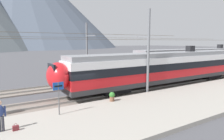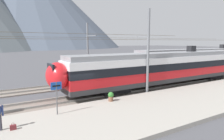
% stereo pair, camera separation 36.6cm
% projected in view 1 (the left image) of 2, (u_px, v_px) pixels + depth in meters
% --- Properties ---
extents(ground_plane, '(400.00, 400.00, 0.00)m').
position_uv_depth(ground_plane, '(78.00, 103.00, 16.82)').
color(ground_plane, '#4C4C51').
extents(platform_slab, '(120.00, 6.98, 0.30)m').
position_uv_depth(platform_slab, '(107.00, 119.00, 12.88)').
color(platform_slab, '#A39E93').
rests_on(platform_slab, ground).
extents(track_near, '(120.00, 3.00, 0.28)m').
position_uv_depth(track_near, '(75.00, 100.00, 17.41)').
color(track_near, slate).
rests_on(track_near, ground).
extents(track_far, '(120.00, 3.00, 0.28)m').
position_uv_depth(track_far, '(55.00, 88.00, 22.08)').
color(track_far, slate).
rests_on(track_far, ground).
extents(train_near_platform, '(25.99, 2.88, 4.27)m').
position_uv_depth(train_near_platform, '(165.00, 67.00, 22.86)').
color(train_near_platform, '#2D2D30').
rests_on(train_near_platform, track_near).
extents(train_far_track, '(31.87, 3.00, 4.27)m').
position_uv_depth(train_far_track, '(203.00, 58.00, 35.61)').
color(train_far_track, '#2D2D30').
rests_on(train_far_track, track_far).
extents(catenary_mast_mid, '(48.44, 1.86, 8.06)m').
position_uv_depth(catenary_mast_mid, '(147.00, 51.00, 19.27)').
color(catenary_mast_mid, slate).
rests_on(catenary_mast_mid, ground).
extents(catenary_mast_far_side, '(48.44, 2.63, 7.42)m').
position_uv_depth(catenary_mast_far_side, '(88.00, 50.00, 25.96)').
color(catenary_mast_far_side, slate).
rests_on(catenary_mast_far_side, ground).
extents(platform_sign, '(0.70, 0.08, 2.16)m').
position_uv_depth(platform_sign, '(58.00, 91.00, 13.06)').
color(platform_sign, '#59595B').
rests_on(platform_sign, platform_slab).
extents(passenger_walking, '(0.53, 0.22, 1.69)m').
position_uv_depth(passenger_walking, '(1.00, 114.00, 10.67)').
color(passenger_walking, '#383842').
rests_on(passenger_walking, platform_slab).
extents(handbag_beside_passenger, '(0.32, 0.18, 0.39)m').
position_uv_depth(handbag_beside_passenger, '(16.00, 128.00, 10.90)').
color(handbag_beside_passenger, maroon).
rests_on(handbag_beside_passenger, platform_slab).
extents(potted_plant_platform_edge, '(0.46, 0.46, 0.75)m').
position_uv_depth(potted_plant_platform_edge, '(112.00, 96.00, 16.25)').
color(potted_plant_platform_edge, brown).
rests_on(potted_plant_platform_edge, platform_slab).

